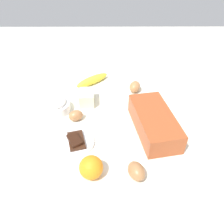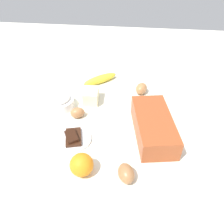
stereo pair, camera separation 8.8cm
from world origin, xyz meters
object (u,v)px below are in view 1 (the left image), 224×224
banana (93,80)px  egg_loose (77,116)px  egg_beside_bowl (136,87)px  chocolate_plate (77,142)px  orange_fruit (92,167)px  egg_near_butter (137,171)px  flour_bowl (56,105)px  loaf_pan (155,122)px  butter_block (88,98)px

banana → egg_loose: (0.29, -0.05, 0.00)m
egg_beside_bowl → chocolate_plate: bearing=-34.8°
orange_fruit → egg_near_butter: orange_fruit is taller
flour_bowl → banana: size_ratio=0.64×
flour_bowl → orange_fruit: orange_fruit is taller
loaf_pan → butter_block: size_ratio=3.32×
butter_block → chocolate_plate: bearing=-4.1°
butter_block → egg_loose: (0.12, -0.04, -0.01)m
orange_fruit → loaf_pan: bearing=132.8°
flour_bowl → egg_beside_bowl: size_ratio=1.75×
flour_bowl → orange_fruit: (0.33, 0.18, 0.01)m
flour_bowl → butter_block: bearing=113.5°
flour_bowl → orange_fruit: 0.37m
loaf_pan → orange_fruit: (0.21, -0.22, -0.00)m
butter_block → egg_beside_bowl: bearing=113.7°
loaf_pan → egg_near_butter: (0.21, -0.09, -0.02)m
banana → orange_fruit: orange_fruit is taller
loaf_pan → orange_fruit: 0.31m
egg_near_butter → chocolate_plate: bearing=-124.3°
banana → butter_block: butter_block is taller
loaf_pan → egg_near_butter: size_ratio=4.29×
flour_bowl → egg_near_butter: 0.46m
egg_beside_bowl → egg_loose: size_ratio=1.17×
loaf_pan → banana: size_ratio=1.57×
egg_near_butter → egg_beside_bowl: egg_beside_bowl is taller
flour_bowl → egg_loose: flour_bowl is taller
orange_fruit → butter_block: (-0.38, -0.05, -0.01)m
loaf_pan → egg_loose: size_ratio=5.06×
banana → egg_loose: egg_loose is taller
egg_beside_bowl → egg_loose: 0.34m
flour_bowl → egg_near_butter: (0.33, 0.31, -0.00)m
banana → egg_near_butter: size_ratio=2.73×
egg_beside_bowl → chocolate_plate: size_ratio=0.53×
egg_near_butter → egg_loose: egg_near_butter is taller
orange_fruit → egg_near_butter: 0.14m
egg_loose → loaf_pan: bearing=79.6°
flour_bowl → butter_block: size_ratio=1.35×
butter_block → egg_beside_bowl: butter_block is taller
chocolate_plate → banana: bearing=175.8°
butter_block → egg_near_butter: size_ratio=1.29×
orange_fruit → chocolate_plate: orange_fruit is taller
chocolate_plate → flour_bowl: bearing=-150.4°
loaf_pan → egg_near_butter: bearing=-32.2°
orange_fruit → egg_loose: (-0.26, -0.08, -0.02)m
egg_beside_bowl → chocolate_plate: (0.35, -0.24, -0.02)m
flour_bowl → egg_loose: size_ratio=2.06×
egg_loose → chocolate_plate: (0.13, 0.02, -0.01)m
loaf_pan → flour_bowl: (-0.12, -0.40, -0.01)m
loaf_pan → flour_bowl: bearing=-117.2°
butter_block → flour_bowl: bearing=-66.5°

